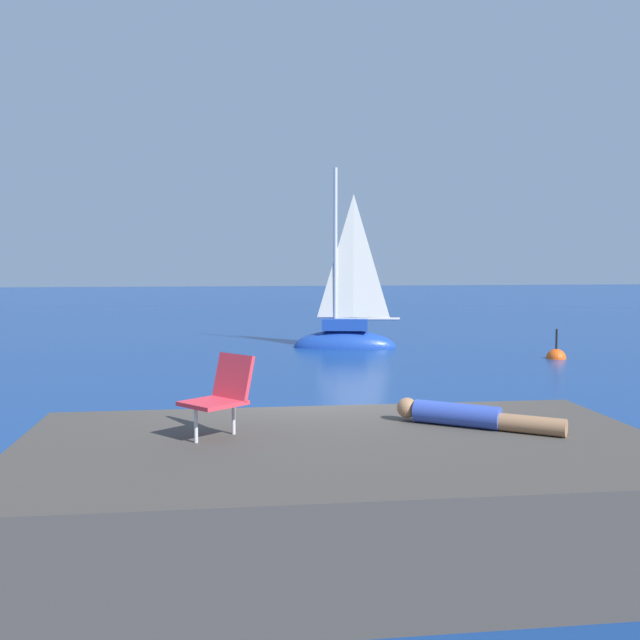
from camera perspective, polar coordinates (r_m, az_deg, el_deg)
ground_plane at (r=10.12m, az=-0.19°, el=-11.08°), size 160.00×160.00×0.00m
shore_ledge at (r=7.19m, az=1.78°, el=-13.36°), size 6.28×3.72×1.01m
boulder_seaward at (r=9.16m, az=1.42°, el=-12.75°), size 1.10×1.02×0.59m
boulder_inland at (r=9.23m, az=-14.33°, el=-12.75°), size 1.69×1.43×0.99m
sailboat_near at (r=23.66m, az=2.00°, el=-1.33°), size 3.49×1.83×6.33m
person_sunbather at (r=7.77m, az=11.52°, el=-7.35°), size 1.48×1.17×0.25m
beach_chair at (r=7.21m, az=-7.63°, el=-5.58°), size 0.76×0.75×0.80m
marker_buoy at (r=22.00m, az=17.90°, el=-2.86°), size 0.56×0.56×1.13m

